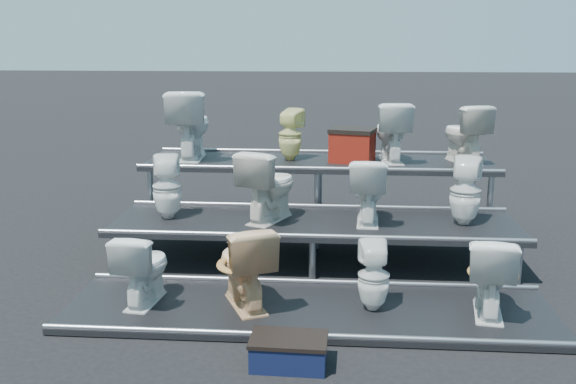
# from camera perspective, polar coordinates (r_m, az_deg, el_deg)

# --- Properties ---
(ground) EXTENTS (80.00, 80.00, 0.00)m
(ground) POSITION_cam_1_polar(r_m,az_deg,el_deg) (6.86, 2.33, -6.28)
(ground) COLOR black
(ground) RESTS_ON ground
(tier_front) EXTENTS (4.20, 1.20, 0.06)m
(tier_front) POSITION_cam_1_polar(r_m,az_deg,el_deg) (5.64, 1.84, -10.46)
(tier_front) COLOR black
(tier_front) RESTS_ON ground
(tier_mid) EXTENTS (4.20, 1.20, 0.46)m
(tier_mid) POSITION_cam_1_polar(r_m,az_deg,el_deg) (6.78, 2.35, -4.45)
(tier_mid) COLOR black
(tier_mid) RESTS_ON ground
(tier_back) EXTENTS (4.20, 1.20, 0.86)m
(tier_back) POSITION_cam_1_polar(r_m,az_deg,el_deg) (7.98, 2.71, -0.20)
(tier_back) COLOR black
(tier_back) RESTS_ON ground
(toilet_0) EXTENTS (0.43, 0.67, 0.65)m
(toilet_0) POSITION_cam_1_polar(r_m,az_deg,el_deg) (5.75, -12.74, -6.54)
(toilet_0) COLOR white
(toilet_0) RESTS_ON tier_front
(toilet_1) EXTENTS (0.68, 0.83, 0.74)m
(toilet_1) POSITION_cam_1_polar(r_m,az_deg,el_deg) (5.54, -3.91, -6.48)
(toilet_1) COLOR tan
(toilet_1) RESTS_ON tier_front
(toilet_2) EXTENTS (0.29, 0.30, 0.60)m
(toilet_2) POSITION_cam_1_polar(r_m,az_deg,el_deg) (5.52, 7.63, -7.40)
(toilet_2) COLOR white
(toilet_2) RESTS_ON tier_front
(toilet_3) EXTENTS (0.49, 0.73, 0.69)m
(toilet_3) POSITION_cam_1_polar(r_m,az_deg,el_deg) (5.64, 17.49, -6.96)
(toilet_3) COLOR white
(toilet_3) RESTS_ON tier_front
(toilet_4) EXTENTS (0.37, 0.37, 0.67)m
(toilet_4) POSITION_cam_1_polar(r_m,az_deg,el_deg) (6.86, -10.70, 0.45)
(toilet_4) COLOR white
(toilet_4) RESTS_ON tier_mid
(toilet_5) EXTENTS (0.68, 0.85, 0.75)m
(toilet_5) POSITION_cam_1_polar(r_m,az_deg,el_deg) (6.65, -1.72, 0.62)
(toilet_5) COLOR silver
(toilet_5) RESTS_ON tier_mid
(toilet_6) EXTENTS (0.42, 0.69, 0.68)m
(toilet_6) POSITION_cam_1_polar(r_m,az_deg,el_deg) (6.63, 7.12, 0.17)
(toilet_6) COLOR white
(toilet_6) RESTS_ON tier_mid
(toilet_7) EXTENTS (0.39, 0.39, 0.70)m
(toilet_7) POSITION_cam_1_polar(r_m,az_deg,el_deg) (6.75, 15.50, 0.08)
(toilet_7) COLOR white
(toilet_7) RESTS_ON tier_mid
(toilet_8) EXTENTS (0.52, 0.86, 0.85)m
(toilet_8) POSITION_cam_1_polar(r_m,az_deg,el_deg) (8.02, -8.71, 5.95)
(toilet_8) COLOR white
(toilet_8) RESTS_ON tier_back
(toilet_9) EXTENTS (0.38, 0.38, 0.63)m
(toilet_9) POSITION_cam_1_polar(r_m,az_deg,el_deg) (7.85, 0.20, 5.14)
(toilet_9) COLOR #E8E591
(toilet_9) RESTS_ON tier_back
(toilet_10) EXTENTS (0.47, 0.75, 0.73)m
(toilet_10) POSITION_cam_1_polar(r_m,az_deg,el_deg) (7.85, 9.16, 5.32)
(toilet_10) COLOR white
(toilet_10) RESTS_ON tier_back
(toilet_11) EXTENTS (0.59, 0.78, 0.70)m
(toilet_11) POSITION_cam_1_polar(r_m,az_deg,el_deg) (7.97, 15.41, 5.04)
(toilet_11) COLOR silver
(toilet_11) RESTS_ON tier_back
(red_crate) EXTENTS (0.58, 0.51, 0.36)m
(red_crate) POSITION_cam_1_polar(r_m,az_deg,el_deg) (7.80, 5.74, 3.99)
(red_crate) COLOR maroon
(red_crate) RESTS_ON tier_back
(step_stool) EXTENTS (0.55, 0.34, 0.19)m
(step_stool) POSITION_cam_1_polar(r_m,az_deg,el_deg) (4.79, 0.06, -14.16)
(step_stool) COLOR black
(step_stool) RESTS_ON ground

